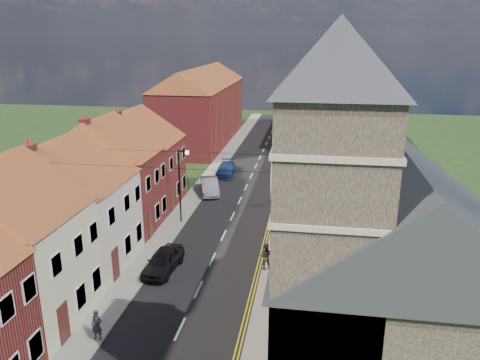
{
  "coord_description": "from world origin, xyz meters",
  "views": [
    {
      "loc": [
        6.35,
        -14.17,
        14.65
      ],
      "look_at": [
        0.77,
        21.23,
        3.5
      ],
      "focal_mm": 35.0,
      "sensor_mm": 36.0,
      "label": 1
    }
  ],
  "objects_px": {
    "church": "(383,265)",
    "pedestrian_right": "(265,256)",
    "car_near": "(163,261)",
    "car_far": "(226,169)",
    "lamppost": "(181,181)",
    "car_mid": "(210,186)",
    "pedestrian_left": "(97,325)"
  },
  "relations": [
    {
      "from": "church",
      "to": "car_far",
      "type": "height_order",
      "value": "church"
    },
    {
      "from": "lamppost",
      "to": "pedestrian_left",
      "type": "height_order",
      "value": "lamppost"
    },
    {
      "from": "lamppost",
      "to": "car_near",
      "type": "relative_size",
      "value": 1.43
    },
    {
      "from": "pedestrian_right",
      "to": "pedestrian_left",
      "type": "bearing_deg",
      "value": 46.12
    },
    {
      "from": "car_far",
      "to": "pedestrian_right",
      "type": "height_order",
      "value": "pedestrian_right"
    },
    {
      "from": "church",
      "to": "car_near",
      "type": "height_order",
      "value": "church"
    },
    {
      "from": "lamppost",
      "to": "car_mid",
      "type": "relative_size",
      "value": 1.33
    },
    {
      "from": "lamppost",
      "to": "car_mid",
      "type": "height_order",
      "value": "lamppost"
    },
    {
      "from": "lamppost",
      "to": "car_mid",
      "type": "xyz_separation_m",
      "value": [
        0.61,
        7.58,
        -2.79
      ]
    },
    {
      "from": "pedestrian_right",
      "to": "car_mid",
      "type": "bearing_deg",
      "value": -67.49
    },
    {
      "from": "lamppost",
      "to": "car_far",
      "type": "distance_m",
      "value": 14.33
    },
    {
      "from": "lamppost",
      "to": "pedestrian_left",
      "type": "bearing_deg",
      "value": -89.82
    },
    {
      "from": "church",
      "to": "car_near",
      "type": "relative_size",
      "value": 3.63
    },
    {
      "from": "car_far",
      "to": "pedestrian_left",
      "type": "height_order",
      "value": "pedestrian_left"
    },
    {
      "from": "car_near",
      "to": "pedestrian_right",
      "type": "height_order",
      "value": "pedestrian_right"
    },
    {
      "from": "pedestrian_right",
      "to": "car_far",
      "type": "bearing_deg",
      "value": -75.67
    },
    {
      "from": "pedestrian_left",
      "to": "pedestrian_right",
      "type": "relative_size",
      "value": 0.89
    },
    {
      "from": "car_near",
      "to": "car_mid",
      "type": "bearing_deg",
      "value": 96.36
    },
    {
      "from": "car_near",
      "to": "car_far",
      "type": "height_order",
      "value": "car_near"
    },
    {
      "from": "car_mid",
      "to": "car_far",
      "type": "xyz_separation_m",
      "value": [
        0.4,
        6.42,
        -0.09
      ]
    },
    {
      "from": "lamppost",
      "to": "car_far",
      "type": "relative_size",
      "value": 1.32
    },
    {
      "from": "lamppost",
      "to": "car_near",
      "type": "xyz_separation_m",
      "value": [
        1.02,
        -8.07,
        -2.82
      ]
    },
    {
      "from": "car_mid",
      "to": "church",
      "type": "bearing_deg",
      "value": -79.55
    },
    {
      "from": "car_near",
      "to": "pedestrian_left",
      "type": "bearing_deg",
      "value": -92.55
    },
    {
      "from": "lamppost",
      "to": "pedestrian_right",
      "type": "bearing_deg",
      "value": -42.72
    },
    {
      "from": "church",
      "to": "pedestrian_left",
      "type": "height_order",
      "value": "church"
    },
    {
      "from": "church",
      "to": "pedestrian_right",
      "type": "distance_m",
      "value": 12.26
    },
    {
      "from": "lamppost",
      "to": "pedestrian_right",
      "type": "xyz_separation_m",
      "value": [
        7.53,
        -6.95,
        -2.54
      ]
    },
    {
      "from": "lamppost",
      "to": "car_mid",
      "type": "bearing_deg",
      "value": 85.39
    },
    {
      "from": "church",
      "to": "car_far",
      "type": "xyz_separation_m",
      "value": [
        -12.16,
        30.68,
        -5.22
      ]
    },
    {
      "from": "pedestrian_left",
      "to": "pedestrian_right",
      "type": "height_order",
      "value": "pedestrian_right"
    },
    {
      "from": "car_mid",
      "to": "pedestrian_right",
      "type": "xyz_separation_m",
      "value": [
        6.92,
        -14.53,
        0.26
      ]
    }
  ]
}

